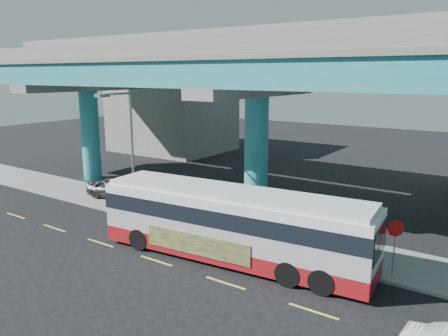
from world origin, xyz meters
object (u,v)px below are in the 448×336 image
Objects in this scene: street_lamp at (125,136)px; stop_sign at (395,236)px; parked_car at (115,188)px; transit_bus at (233,222)px.

stop_sign is at bearing 2.72° from street_lamp.
parked_car is at bearing 148.72° from street_lamp.
transit_bus is 13.00m from parked_car.
transit_bus is at bearing -179.29° from stop_sign.
stop_sign reaches higher than parked_car.
parked_car is 19.33m from stop_sign.
street_lamp is 3.04× the size of stop_sign.
parked_car is at bearing 158.05° from stop_sign.
transit_bus reaches higher than stop_sign.
street_lamp is (3.68, -2.24, 4.28)m from parked_car.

